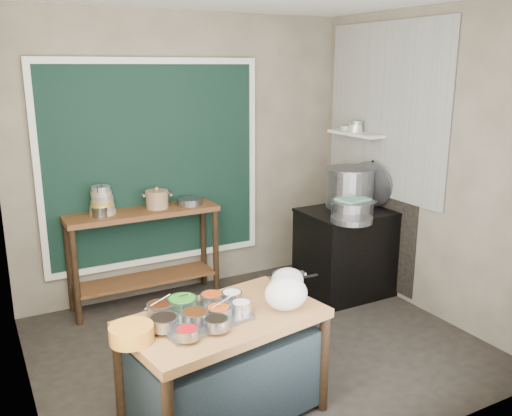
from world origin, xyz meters
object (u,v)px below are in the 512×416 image
stock_pot (350,188)px  steamer (352,208)px  back_counter (145,257)px  ceramic_crock (157,200)px  yellow_basin (132,334)px  prep_table (225,368)px  utensil_cup (100,212)px  condiment_tray (200,318)px  saucepan (288,282)px  stove_block (347,253)px

stock_pot → steamer: (-0.16, -0.25, -0.13)m
back_counter → ceramic_crock: bearing=3.9°
back_counter → stock_pot: 2.16m
stock_pot → back_counter: bearing=162.6°
back_counter → yellow_basin: (-0.71, -2.08, 0.32)m
ceramic_crock → stock_pot: bearing=-19.0°
prep_table → stock_pot: 2.61m
yellow_basin → utensil_cup: (0.31, 2.06, 0.20)m
yellow_basin → prep_table: bearing=5.1°
ceramic_crock → condiment_tray: bearing=-101.4°
saucepan → stock_pot: (1.51, 1.26, 0.27)m
utensil_cup → steamer: bearing=-20.9°
back_counter → steamer: size_ratio=3.29×
ceramic_crock → stock_pot: 1.94m
saucepan → stove_block: bearing=41.1°
stock_pot → steamer: size_ratio=1.18×
condiment_tray → stove_block: bearing=30.9°
stove_block → utensil_cup: bearing=162.9°
stove_block → condiment_tray: 2.54m
utensil_cup → steamer: utensil_cup is taller
utensil_cup → stove_block: bearing=-17.1°
stove_block → ceramic_crock: bearing=157.0°
yellow_basin → back_counter: bearing=71.3°
stove_block → utensil_cup: (-2.30, 0.71, 0.57)m
ceramic_crock → steamer: (1.67, -0.88, -0.08)m
stock_pot → utensil_cup: bearing=165.9°
prep_table → yellow_basin: bearing=176.0°
back_counter → saucepan: bearing=-76.0°
saucepan → ceramic_crock: bearing=101.9°
condiment_tray → utensil_cup: 2.02m
condiment_tray → saucepan: 0.74m
yellow_basin → ceramic_crock: 2.28m
yellow_basin → stock_pot: (2.69, 1.46, 0.28)m
stove_block → saucepan: (-1.43, -1.15, 0.39)m
ceramic_crock → steamer: size_ratio=0.52×
prep_table → saucepan: (0.57, 0.15, 0.44)m
stove_block → condiment_tray: bearing=-149.1°
steamer → stock_pot: bearing=57.5°
back_counter → saucepan: (0.47, -1.88, 0.34)m
utensil_cup → stock_pot: size_ratio=0.29×
condiment_tray → saucepan: (0.73, 0.14, 0.05)m
saucepan → utensil_cup: size_ratio=1.51×
prep_table → ceramic_crock: size_ratio=5.44×
stove_block → condiment_tray: (-2.16, -1.29, 0.34)m
utensil_cup → ceramic_crock: size_ratio=0.65×
stock_pot → ceramic_crock: bearing=161.0°
yellow_basin → steamer: size_ratio=0.58×
back_counter → yellow_basin: back_counter is taller
prep_table → yellow_basin: (-0.61, -0.05, 0.42)m
prep_table → saucepan: size_ratio=5.57×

